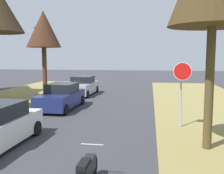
{
  "coord_description": "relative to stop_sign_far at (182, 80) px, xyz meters",
  "views": [
    {
      "loc": [
        3.31,
        -2.58,
        3.23
      ],
      "look_at": [
        1.45,
        10.19,
        1.74
      ],
      "focal_mm": 42.05,
      "sensor_mm": 36.0,
      "label": 1
    }
  ],
  "objects": [
    {
      "name": "parked_sedan_navy",
      "position": [
        -6.89,
        3.53,
        -1.45
      ],
      "size": [
        2.05,
        4.45,
        1.57
      ],
      "color": "navy",
      "rests_on": "ground"
    },
    {
      "name": "parked_sedan_silver",
      "position": [
        -7.13,
        9.62,
        -1.45
      ],
      "size": [
        2.05,
        4.45,
        1.57
      ],
      "color": "#BCBCC1",
      "rests_on": "ground"
    },
    {
      "name": "street_tree_left_far",
      "position": [
        -10.11,
        8.72,
        3.23
      ],
      "size": [
        2.82,
        2.82,
        6.92
      ],
      "color": "#543524",
      "rests_on": "grass_verge_left"
    },
    {
      "name": "stop_sign_far",
      "position": [
        0.0,
        0.0,
        0.0
      ],
      "size": [
        0.81,
        0.56,
        2.94
      ],
      "color": "#9EA0A5",
      "rests_on": "grass_verge_right"
    },
    {
      "name": "parked_motorcycle",
      "position": [
        -2.89,
        -6.19,
        -1.69
      ],
      "size": [
        0.6,
        2.05,
        0.97
      ],
      "color": "black",
      "rests_on": "ground"
    }
  ]
}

